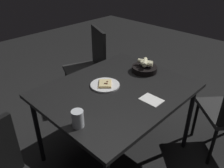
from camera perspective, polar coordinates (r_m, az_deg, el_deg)
ground at (r=2.30m, az=0.94°, el=-16.70°), size 8.00×8.00×0.00m
dining_table at (r=1.88m, az=1.11°, el=-2.66°), size 0.97×1.18×0.72m
pizza_plate at (r=1.89m, az=-1.75°, el=-0.17°), size 0.24×0.24×0.04m
bread_basket at (r=2.13m, az=8.10°, el=4.02°), size 0.23×0.23×0.11m
beer_glass at (r=1.46m, az=-8.52°, el=-8.71°), size 0.08×0.08×0.11m
napkin at (r=1.74m, az=9.80°, el=-3.91°), size 0.16×0.12×0.00m
chair_far at (r=2.82m, az=-5.41°, el=5.36°), size 0.58×0.58×0.92m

